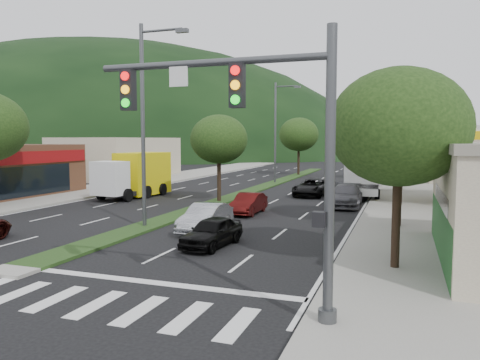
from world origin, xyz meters
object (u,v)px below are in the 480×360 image
at_px(tree_r_c, 402,134).
at_px(car_queue_a, 212,232).
at_px(tree_r_a, 399,127).
at_px(car_queue_c, 248,204).
at_px(car_queue_d, 312,187).
at_px(tree_r_d, 403,130).
at_px(box_truck, 136,176).
at_px(tree_r_b, 401,127).
at_px(sedan_silver, 206,218).
at_px(tree_r_e, 403,135).
at_px(traffic_signal, 264,130).
at_px(tree_med_far, 299,134).
at_px(motorhome, 361,174).
at_px(car_queue_b, 346,196).
at_px(streetlight_mid, 277,128).
at_px(streetlight_near, 146,116).
at_px(tree_med_near, 219,139).

height_order(tree_r_c, car_queue_a, tree_r_c).
xyz_separation_m(tree_r_a, car_queue_c, (-8.47, 9.90, -4.20)).
relative_size(tree_r_c, car_queue_d, 1.35).
height_order(tree_r_d, box_truck, tree_r_d).
distance_m(tree_r_b, sedan_silver, 10.49).
bearing_deg(car_queue_a, tree_r_e, 83.72).
distance_m(traffic_signal, tree_r_e, 41.65).
height_order(tree_med_far, motorhome, tree_med_far).
bearing_deg(tree_r_e, car_queue_d, -112.19).
bearing_deg(car_queue_d, car_queue_a, -88.11).
distance_m(tree_med_far, car_queue_c, 30.62).
bearing_deg(sedan_silver, tree_r_e, 74.03).
relative_size(tree_r_e, motorhome, 0.77).
bearing_deg(motorhome, car_queue_b, -98.42).
bearing_deg(tree_r_b, streetlight_mid, 119.32).
height_order(tree_r_d, streetlight_near, streetlight_near).
bearing_deg(streetlight_near, car_queue_a, -30.27).
relative_size(traffic_signal, car_queue_a, 1.94).
bearing_deg(box_truck, car_queue_c, 160.41).
bearing_deg(sedan_silver, car_queue_c, 86.85).
bearing_deg(car_queue_a, tree_r_b, 48.24).
bearing_deg(streetlight_mid, tree_r_c, -47.78).
relative_size(traffic_signal, sedan_silver, 1.72).
bearing_deg(car_queue_b, traffic_signal, -91.14).
bearing_deg(motorhome, tree_r_c, -66.58).
relative_size(traffic_signal, tree_med_far, 1.01).
bearing_deg(car_queue_a, streetlight_mid, 104.88).
bearing_deg(car_queue_a, tree_r_c, 69.29).
bearing_deg(tree_r_c, car_queue_d, 149.28).
height_order(tree_r_a, sedan_silver, tree_r_a).
relative_size(car_queue_a, car_queue_d, 0.75).
xyz_separation_m(tree_r_c, car_queue_b, (-3.37, -1.10, -4.03)).
relative_size(tree_med_near, streetlight_mid, 0.60).
height_order(tree_r_c, streetlight_near, streetlight_near).
height_order(tree_r_e, box_truck, tree_r_e).
height_order(tree_r_d, tree_r_e, tree_r_d).
height_order(tree_med_near, streetlight_mid, streetlight_mid).
xyz_separation_m(tree_r_d, box_truck, (-19.20, -11.16, -3.58)).
relative_size(streetlight_mid, car_queue_d, 2.09).
distance_m(car_queue_c, car_queue_d, 10.18).
relative_size(tree_r_d, tree_r_e, 1.07).
bearing_deg(streetlight_mid, tree_r_b, -60.68).
relative_size(streetlight_near, motorhome, 1.15).
height_order(traffic_signal, streetlight_mid, streetlight_mid).
xyz_separation_m(tree_r_c, car_queue_c, (-8.47, -6.10, -4.13)).
distance_m(tree_med_near, car_queue_a, 14.07).
relative_size(tree_r_d, tree_med_near, 1.19).
xyz_separation_m(tree_r_d, car_queue_d, (-6.57, -6.10, -4.52)).
height_order(tree_med_near, car_queue_d, tree_med_near).
xyz_separation_m(tree_med_far, car_queue_a, (4.78, -38.67, -4.39)).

